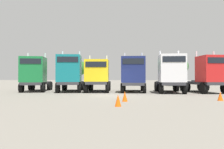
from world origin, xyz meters
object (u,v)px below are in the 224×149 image
semi_truck_red (208,74)px  traffic_cone_near (220,96)px  semi_truck_green (35,74)px  semi_truck_white (171,73)px  traffic_cone_far (125,96)px  semi_truck_navy (133,74)px  traffic_cone_mid (118,100)px  semi_truck_teal (70,73)px  semi_truck_yellow (98,76)px

semi_truck_red → traffic_cone_near: semi_truck_red is taller
semi_truck_green → semi_truck_white: size_ratio=1.04×
semi_truck_green → semi_truck_white: bearing=75.7°
semi_truck_red → traffic_cone_far: (-8.16, -8.30, -1.59)m
semi_truck_red → semi_truck_green: bearing=-100.7°
semi_truck_navy → traffic_cone_mid: 10.94m
semi_truck_green → semi_truck_teal: semi_truck_teal is taller
traffic_cone_mid → semi_truck_navy: bearing=85.6°
semi_truck_yellow → semi_truck_green: bearing=-93.2°
traffic_cone_near → semi_truck_navy: bearing=129.0°
semi_truck_navy → traffic_cone_mid: bearing=-4.6°
semi_truck_yellow → traffic_cone_near: semi_truck_yellow is taller
semi_truck_navy → traffic_cone_far: size_ratio=8.75×
semi_truck_yellow → semi_truck_navy: size_ratio=1.03×
semi_truck_teal → traffic_cone_far: bearing=27.8°
traffic_cone_far → traffic_cone_mid: bearing=-96.7°
semi_truck_navy → semi_truck_red: bearing=88.8°
semi_truck_green → traffic_cone_near: (16.79, -7.12, -1.66)m
semi_truck_teal → semi_truck_white: bearing=78.8°
semi_truck_navy → traffic_cone_far: 8.60m
semi_truck_red → traffic_cone_mid: (-8.44, -10.66, -1.59)m
traffic_cone_mid → traffic_cone_far: size_ratio=1.00×
traffic_cone_near → semi_truck_white: bearing=107.3°
semi_truck_navy → semi_truck_white: size_ratio=0.96×
semi_truck_red → semi_truck_navy: bearing=-101.8°
semi_truck_navy → semi_truck_green: bearing=-89.3°
traffic_cone_near → semi_truck_teal: bearing=151.1°
semi_truck_navy → semi_truck_red: (7.61, -0.13, -0.02)m
semi_truck_yellow → traffic_cone_mid: (3.00, -10.76, -1.46)m
semi_truck_navy → traffic_cone_near: 9.53m
semi_truck_teal → traffic_cone_mid: 12.23m
semi_truck_red → traffic_cone_near: 7.54m
semi_truck_green → semi_truck_yellow: 7.05m
traffic_cone_near → semi_truck_green: bearing=157.0°
semi_truck_green → traffic_cone_mid: semi_truck_green is taller
semi_truck_yellow → semi_truck_navy: 3.83m
semi_truck_green → semi_truck_red: (18.48, 0.04, -0.05)m
semi_truck_red → semi_truck_teal: bearing=-100.3°
semi_truck_teal → traffic_cone_far: (6.27, -8.17, -1.71)m
semi_truck_teal → semi_truck_yellow: (2.99, 0.23, -0.24)m
semi_truck_green → semi_truck_navy: semi_truck_green is taller
semi_truck_teal → semi_truck_navy: size_ratio=1.12×
semi_truck_teal → traffic_cone_near: semi_truck_teal is taller
semi_truck_navy → traffic_cone_near: (5.91, -7.30, -1.63)m
semi_truck_navy → traffic_cone_near: bearing=38.8°
semi_truck_navy → semi_truck_white: semi_truck_white is taller
semi_truck_green → semi_truck_teal: (4.06, -0.09, 0.07)m
semi_truck_green → semi_truck_navy: size_ratio=1.08×
semi_truck_yellow → traffic_cone_mid: bearing=11.2°
semi_truck_yellow → traffic_cone_near: (9.74, -7.26, -1.48)m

